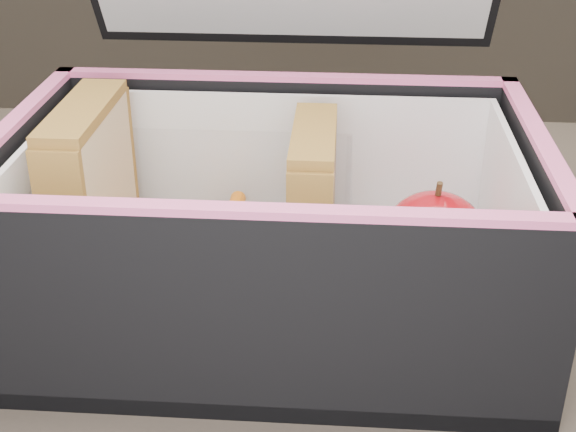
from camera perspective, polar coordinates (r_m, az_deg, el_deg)
name	(u,v)px	position (r m, az deg, el deg)	size (l,w,h in m)	color
lunch_bag	(272,211)	(0.50, -1.17, 0.39)	(0.32, 0.32, 0.30)	black
plastic_tub	(203,225)	(0.52, -6.07, -0.67)	(0.19, 0.14, 0.08)	white
sandwich_left	(92,192)	(0.53, -13.79, 1.69)	(0.03, 0.11, 0.12)	tan
sandwich_right	(313,207)	(0.51, 1.77, 0.67)	(0.03, 0.09, 0.11)	tan
carrot_sticks	(207,254)	(0.53, -5.77, -2.73)	(0.05, 0.13, 0.03)	orange
paper_napkin	(426,282)	(0.53, 9.77, -4.66)	(0.08, 0.08, 0.01)	white
red_apple	(434,239)	(0.51, 10.35, -1.59)	(0.07, 0.07, 0.07)	#9C0208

